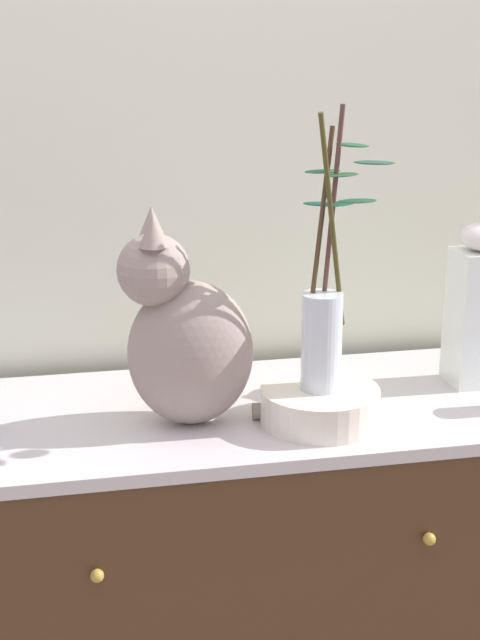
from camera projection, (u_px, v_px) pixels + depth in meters
The scene contains 6 objects.
wall_back at pixel (210, 142), 1.96m from camera, with size 4.40×0.08×2.60m, color beige.
sideboard at pixel (240, 585), 1.92m from camera, with size 1.37×0.53×0.82m.
cat_sitting at pixel (185, 337), 1.68m from camera, with size 0.43×0.17×0.41m.
bowl_porcelain at pixel (320, 405), 1.72m from camera, with size 0.23×0.23×0.07m, color #EDE0C8.
vase_glass_clear at pixel (324, 320), 1.67m from camera, with size 0.14×0.18×0.52m.
jar_lidded_porcelain at pixel (477, 307), 1.88m from camera, with size 0.10×0.10×0.37m.
Camera 1 is at (-0.33, -1.63, 1.52)m, focal length 51.05 mm.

